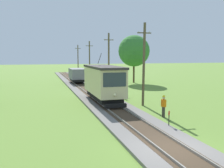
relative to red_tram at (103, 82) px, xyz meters
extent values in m
plane|color=olive|center=(0.00, -13.84, -2.19)|extent=(260.00, 260.00, 0.00)
cube|color=slate|center=(0.00, -13.84, -2.10)|extent=(4.20, 120.00, 0.18)
cube|color=#423323|center=(0.00, -13.84, -2.01)|extent=(2.04, 120.00, 0.01)
cube|color=gray|center=(-0.72, -13.84, -1.94)|extent=(0.07, 120.00, 0.14)
cube|color=gray|center=(0.72, -13.84, -1.94)|extent=(0.07, 120.00, 0.14)
cube|color=beige|center=(0.00, 0.02, 0.11)|extent=(2.50, 8.00, 2.60)
cube|color=#383333|center=(0.00, 0.02, 1.52)|extent=(2.60, 8.32, 0.22)
cube|color=black|center=(0.00, 0.02, -1.47)|extent=(2.10, 7.04, 0.44)
cube|color=#2D3842|center=(0.00, -3.99, 0.57)|extent=(2.10, 0.03, 1.25)
cube|color=#2D3842|center=(1.26, 0.02, 0.47)|extent=(0.02, 6.72, 1.04)
sphere|color=#F4EAB2|center=(0.00, -4.04, -0.74)|extent=(0.28, 0.28, 0.28)
cylinder|color=black|center=(0.00, 1.62, 2.33)|extent=(0.05, 1.67, 1.19)
cube|color=black|center=(0.00, -4.18, -1.69)|extent=(2.00, 0.36, 0.32)
cylinder|color=black|center=(0.00, -2.22, -1.47)|extent=(1.54, 0.80, 0.80)
cylinder|color=black|center=(0.00, 2.26, -1.47)|extent=(1.54, 0.80, 0.80)
cube|color=slate|center=(0.00, 18.09, -0.42)|extent=(2.40, 5.20, 1.70)
cube|color=black|center=(0.00, 18.09, -1.49)|extent=(2.02, 4.78, 0.38)
cylinder|color=black|center=(0.00, 16.53, -1.49)|extent=(1.54, 0.76, 0.76)
cylinder|color=black|center=(0.00, 19.65, -1.49)|extent=(1.54, 0.76, 0.76)
cylinder|color=brown|center=(3.36, -2.55, 1.78)|extent=(0.24, 0.45, 7.96)
cube|color=brown|center=(3.36, -2.55, 4.81)|extent=(1.40, 0.10, 0.10)
cylinder|color=silver|center=(2.81, -2.55, 4.91)|extent=(0.08, 0.08, 0.10)
cylinder|color=silver|center=(3.91, -2.55, 4.91)|extent=(0.08, 0.08, 0.10)
cylinder|color=brown|center=(3.36, 9.96, 1.83)|extent=(0.24, 0.28, 8.04)
cube|color=brown|center=(3.36, 9.96, 4.88)|extent=(1.40, 0.10, 0.10)
cylinder|color=silver|center=(2.81, 9.96, 4.98)|extent=(0.08, 0.08, 0.10)
cylinder|color=silver|center=(3.91, 9.96, 4.98)|extent=(0.08, 0.08, 0.10)
cylinder|color=brown|center=(3.36, 24.04, 1.64)|extent=(0.24, 0.29, 7.66)
cube|color=brown|center=(3.36, 24.04, 4.55)|extent=(1.40, 0.10, 0.10)
cylinder|color=silver|center=(2.81, 24.04, 4.65)|extent=(0.08, 0.08, 0.10)
cylinder|color=silver|center=(3.91, 24.04, 4.65)|extent=(0.08, 0.08, 0.10)
cylinder|color=brown|center=(3.36, 39.07, 1.57)|extent=(0.24, 0.33, 7.52)
cube|color=brown|center=(3.36, 39.07, 4.42)|extent=(1.40, 0.10, 0.10)
cylinder|color=silver|center=(2.81, 39.07, 4.52)|extent=(0.08, 0.08, 0.10)
cylinder|color=silver|center=(3.91, 39.07, 4.52)|extent=(0.08, 0.08, 0.10)
cylinder|color=black|center=(1.97, -10.06, -1.74)|extent=(0.06, 0.06, 0.90)
cube|color=red|center=(1.97, -10.06, -1.15)|extent=(0.21, 0.21, 0.28)
cylinder|color=#38332D|center=(3.01, -7.22, -1.76)|extent=(0.15, 0.15, 0.86)
cylinder|color=#38332D|center=(3.04, -7.37, -1.76)|extent=(0.15, 0.15, 0.86)
cube|color=orange|center=(3.03, -7.30, -1.04)|extent=(0.30, 0.42, 0.58)
sphere|color=tan|center=(3.03, -7.30, -0.61)|extent=(0.22, 0.22, 0.22)
sphere|color=yellow|center=(3.03, -7.30, -0.51)|extent=(0.21, 0.21, 0.21)
cylinder|color=#4C3823|center=(9.96, 16.96, -0.40)|extent=(0.32, 0.32, 3.59)
sphere|color=#387A33|center=(9.96, 16.96, 3.48)|extent=(5.55, 5.55, 5.55)
camera|label=1|loc=(-6.36, -24.77, 2.70)|focal=40.14mm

